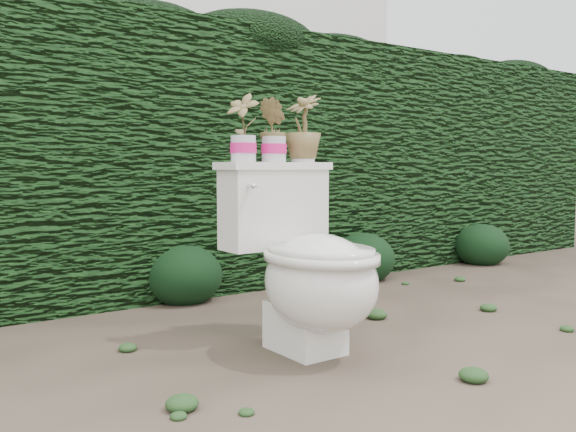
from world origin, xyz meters
TOP-DOWN VIEW (x-y plane):
  - ground at (0.00, 0.00)m, footprint 60.00×60.00m
  - hedge at (0.00, 1.60)m, footprint 8.00×1.00m
  - house_wall at (0.60, 6.00)m, footprint 8.00×3.50m
  - toilet at (-0.00, -0.04)m, footprint 0.50×0.68m
  - potted_plant_left at (-0.16, 0.20)m, footprint 0.15×0.17m
  - potted_plant_center at (-0.01, 0.20)m, footprint 0.14×0.16m
  - potted_plant_right at (0.15, 0.20)m, footprint 0.20×0.20m
  - liriope_clump_2 at (-0.00, 1.12)m, footprint 0.44×0.44m
  - liriope_clump_3 at (1.27, 1.03)m, footprint 0.43×0.43m
  - liriope_clump_4 at (2.48, 1.00)m, footprint 0.42×0.42m

SIDE VIEW (x-z plane):
  - ground at x=0.00m, z-range 0.00..0.00m
  - liriope_clump_4 at x=2.48m, z-range 0.00..0.34m
  - liriope_clump_3 at x=1.27m, z-range 0.00..0.34m
  - liriope_clump_2 at x=0.00m, z-range 0.00..0.35m
  - toilet at x=0.00m, z-range -0.03..0.74m
  - hedge at x=0.00m, z-range 0.00..1.60m
  - potted_plant_center at x=-0.01m, z-range 0.78..1.03m
  - potted_plant_left at x=-0.16m, z-range 0.78..1.05m
  - potted_plant_right at x=0.15m, z-range 0.78..1.06m
  - house_wall at x=0.60m, z-range 0.00..4.00m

